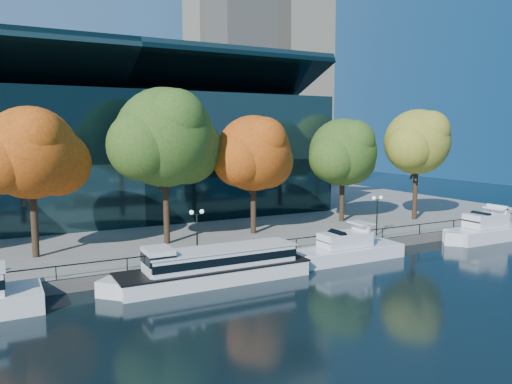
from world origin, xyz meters
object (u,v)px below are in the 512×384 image
tree_1 (33,155)px  tree_4 (344,154)px  tree_2 (167,140)px  lamp_1 (197,222)px  tree_3 (255,155)px  cruiser_near (345,249)px  lamp_2 (377,206)px  cruiser_far (485,230)px  tree_5 (418,143)px  tour_boat (211,265)px

tree_1 → tree_4: size_ratio=1.04×
tree_2 → lamp_1: bearing=-86.5°
tree_3 → lamp_1: size_ratio=3.00×
tree_1 → cruiser_near: bearing=-22.0°
tree_1 → tree_3: (20.67, 0.39, -0.45)m
cruiser_near → tree_2: bearing=143.3°
lamp_2 → tree_2: bearing=162.1°
lamp_1 → lamp_2: same height
tree_2 → tree_1: bearing=179.5°
cruiser_near → cruiser_far: (18.23, -0.21, 0.14)m
tree_5 → cruiser_far: bearing=-83.3°
tree_2 → lamp_2: 21.70m
tour_boat → tree_1: 17.34m
lamp_1 → tree_1: bearing=151.2°
tour_boat → tree_4: bearing=29.1°
tree_2 → lamp_1: tree_2 is taller
tree_2 → lamp_2: size_ratio=3.58×
cruiser_near → lamp_1: size_ratio=2.84×
lamp_1 → tree_3: bearing=37.2°
tree_4 → tree_5: size_ratio=0.92×
tree_4 → tree_3: bearing=-173.3°
cruiser_far → tree_3: 25.57m
lamp_1 → cruiser_far: bearing=-6.7°
tree_4 → lamp_2: (-2.15, -8.28, -4.91)m
cruiser_near → tree_1: size_ratio=0.92×
tree_5 → lamp_2: bearing=-153.8°
tree_5 → lamp_2: 13.33m
cruiser_far → tree_4: (-9.53, 11.91, 7.72)m
cruiser_far → tree_2: (-31.31, 9.95, 9.52)m
tree_5 → lamp_1: 30.95m
tree_3 → lamp_2: 13.35m
cruiser_near → tree_4: tree_4 is taller
tree_2 → cruiser_near: bearing=-36.7°
cruiser_far → lamp_1: bearing=173.3°
tree_1 → tree_2: (11.32, -0.09, 1.17)m
cruiser_near → lamp_2: lamp_2 is taller
tree_1 → tree_2: tree_2 is taller
tree_1 → tree_5: (41.59, -1.20, 0.55)m
tree_2 → tree_3: bearing=3.0°
tour_boat → cruiser_near: size_ratio=1.43×
cruiser_far → lamp_2: bearing=162.7°
lamp_1 → cruiser_near: bearing=-15.1°
tree_5 → tour_boat: bearing=-163.3°
tour_boat → cruiser_far: size_ratio=1.45×
tree_3 → lamp_1: (-8.97, -6.81, -5.10)m
cruiser_far → tree_2: tree_2 is taller
tour_boat → tree_4: (21.82, 12.17, 7.57)m
tree_1 → tree_5: 41.61m
cruiser_far → tree_1: 44.58m
tree_2 → tree_4: bearing=5.1°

